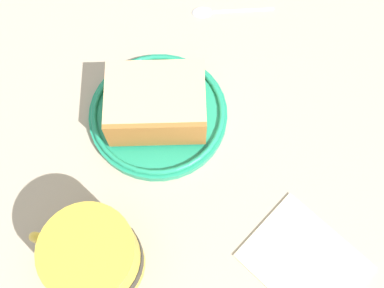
{
  "coord_description": "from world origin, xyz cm",
  "views": [
    {
      "loc": [
        -10.45,
        -21.33,
        51.88
      ],
      "look_at": [
        -0.74,
        -3.56,
        3.0
      ],
      "focal_mm": 41.58,
      "sensor_mm": 36.0,
      "label": 1
    }
  ],
  "objects_px": {
    "small_plate": "(158,114)",
    "cake_slice": "(156,104)",
    "folded_napkin": "(305,261)",
    "teaspoon": "(215,10)",
    "tea_mug": "(95,258)"
  },
  "relations": [
    {
      "from": "small_plate",
      "to": "cake_slice",
      "type": "height_order",
      "value": "cake_slice"
    },
    {
      "from": "folded_napkin",
      "to": "small_plate",
      "type": "bearing_deg",
      "value": 104.29
    },
    {
      "from": "teaspoon",
      "to": "folded_napkin",
      "type": "bearing_deg",
      "value": -103.62
    },
    {
      "from": "tea_mug",
      "to": "small_plate",
      "type": "bearing_deg",
      "value": 44.25
    },
    {
      "from": "tea_mug",
      "to": "folded_napkin",
      "type": "distance_m",
      "value": 0.23
    },
    {
      "from": "cake_slice",
      "to": "tea_mug",
      "type": "xyz_separation_m",
      "value": [
        -0.14,
        -0.13,
        0.01
      ]
    },
    {
      "from": "tea_mug",
      "to": "teaspoon",
      "type": "height_order",
      "value": "tea_mug"
    },
    {
      "from": "small_plate",
      "to": "cake_slice",
      "type": "distance_m",
      "value": 0.03
    },
    {
      "from": "small_plate",
      "to": "cake_slice",
      "type": "relative_size",
      "value": 1.22
    },
    {
      "from": "cake_slice",
      "to": "folded_napkin",
      "type": "xyz_separation_m",
      "value": [
        0.06,
        -0.24,
        -0.04
      ]
    },
    {
      "from": "cake_slice",
      "to": "teaspoon",
      "type": "height_order",
      "value": "cake_slice"
    },
    {
      "from": "small_plate",
      "to": "cake_slice",
      "type": "xyz_separation_m",
      "value": [
        -0.0,
        -0.0,
        0.03
      ]
    },
    {
      "from": "small_plate",
      "to": "folded_napkin",
      "type": "bearing_deg",
      "value": -75.71
    },
    {
      "from": "teaspoon",
      "to": "small_plate",
      "type": "bearing_deg",
      "value": -143.2
    },
    {
      "from": "small_plate",
      "to": "tea_mug",
      "type": "bearing_deg",
      "value": -135.75
    }
  ]
}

